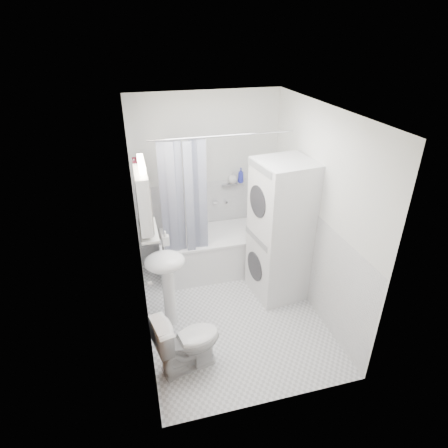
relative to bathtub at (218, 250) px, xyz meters
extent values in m
plane|color=silver|center=(-0.05, -0.92, -0.32)|extent=(2.60, 2.60, 0.00)
plane|color=silver|center=(-0.05, 0.38, 0.88)|extent=(2.00, 0.00, 2.00)
plane|color=silver|center=(-0.05, -2.22, 0.88)|extent=(2.00, 0.00, 2.00)
plane|color=silver|center=(-1.05, -0.92, 0.88)|extent=(0.00, 2.60, 2.60)
plane|color=silver|center=(0.95, -0.92, 0.88)|extent=(0.00, 2.60, 2.60)
plane|color=white|center=(-0.05, -0.92, 2.08)|extent=(2.60, 2.60, 0.00)
plane|color=white|center=(-0.05, 0.37, 0.28)|extent=(1.98, 0.00, 1.98)
plane|color=white|center=(-1.04, -0.92, 0.28)|extent=(0.00, 2.58, 2.58)
plane|color=white|center=(0.93, -0.92, 0.28)|extent=(0.00, 2.58, 2.58)
plane|color=brown|center=(-1.03, -1.80, 0.68)|extent=(0.00, 2.00, 2.00)
cylinder|color=silver|center=(-1.00, -1.47, 0.68)|extent=(0.04, 0.04, 0.04)
cube|color=white|center=(0.00, 0.00, -0.04)|extent=(1.50, 0.70, 0.55)
cube|color=white|center=(0.00, 0.00, 0.24)|extent=(1.52, 0.72, 0.03)
cube|color=silver|center=(0.00, 0.00, 0.13)|extent=(1.32, 0.52, 0.20)
cylinder|color=silver|center=(0.20, 0.33, 0.58)|extent=(0.04, 0.12, 0.04)
cylinder|color=silver|center=(0.00, -0.30, 1.68)|extent=(1.70, 0.02, 0.02)
cube|color=#141D46|center=(-0.70, -0.30, 0.93)|extent=(0.10, 0.02, 1.45)
cube|color=#141D46|center=(-0.61, -0.30, 0.93)|extent=(0.10, 0.02, 1.45)
cube|color=#141D46|center=(-0.52, -0.30, 0.93)|extent=(0.10, 0.02, 1.45)
cube|color=#141D46|center=(-0.43, -0.30, 0.93)|extent=(0.10, 0.02, 1.45)
cube|color=#141D46|center=(-0.34, -0.30, 0.93)|extent=(0.10, 0.02, 1.45)
cube|color=#141D46|center=(-0.25, -0.30, 0.93)|extent=(0.10, 0.02, 1.45)
ellipsoid|color=white|center=(-0.81, -0.92, 0.53)|extent=(0.44, 0.37, 0.20)
cylinder|color=white|center=(-0.79, -0.92, 0.06)|extent=(0.14, 0.14, 0.75)
cylinder|color=silver|center=(-0.83, -0.78, 0.65)|extent=(0.03, 0.03, 0.14)
cylinder|color=silver|center=(-0.83, -0.82, 0.71)|extent=(0.02, 0.10, 0.02)
cube|color=white|center=(-0.96, -0.82, 1.23)|extent=(0.12, 0.50, 0.60)
cube|color=white|center=(-0.90, -0.82, 1.23)|extent=(0.01, 0.47, 0.57)
cube|color=#FFEABF|center=(-0.94, -0.82, 1.61)|extent=(0.06, 0.45, 0.06)
cube|color=silver|center=(-0.94, -0.82, 0.88)|extent=(0.18, 0.54, 0.02)
cube|color=silver|center=(0.25, 0.32, 0.83)|extent=(0.22, 0.06, 0.02)
cube|color=#56141F|center=(-0.99, -0.40, 1.12)|extent=(0.05, 0.32, 0.75)
cube|color=#56141F|center=(-0.96, -0.40, 1.47)|extent=(0.03, 0.28, 0.08)
cylinder|color=silver|center=(-1.00, -0.40, 1.51)|extent=(0.02, 0.04, 0.02)
cube|color=white|center=(0.63, -0.68, 0.13)|extent=(0.70, 0.70, 0.89)
cylinder|color=#2D2D33|center=(0.31, -0.68, 0.12)|extent=(0.07, 0.38, 0.38)
cube|color=gray|center=(0.31, -0.68, 0.52)|extent=(0.08, 0.56, 0.08)
cube|color=white|center=(0.63, -0.68, 1.01)|extent=(0.70, 0.70, 0.89)
cylinder|color=#2D2D33|center=(0.31, -0.68, 1.01)|extent=(0.07, 0.38, 0.38)
cube|color=gray|center=(0.31, -0.68, 1.40)|extent=(0.08, 0.56, 0.08)
imported|color=white|center=(-0.71, -1.60, 0.01)|extent=(0.73, 0.51, 0.65)
imported|color=gray|center=(-0.76, -0.67, 0.63)|extent=(0.08, 0.17, 0.08)
imported|color=gray|center=(-0.94, -0.97, 0.93)|extent=(0.07, 0.18, 0.07)
imported|color=gray|center=(-0.94, -0.70, 0.94)|extent=(0.10, 0.09, 0.10)
imported|color=gray|center=(0.30, 0.32, 0.91)|extent=(0.13, 0.17, 0.13)
imported|color=#2A31AB|center=(0.42, 0.32, 0.88)|extent=(0.08, 0.21, 0.08)
camera|label=1|loc=(-1.06, -4.33, 2.77)|focal=30.00mm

